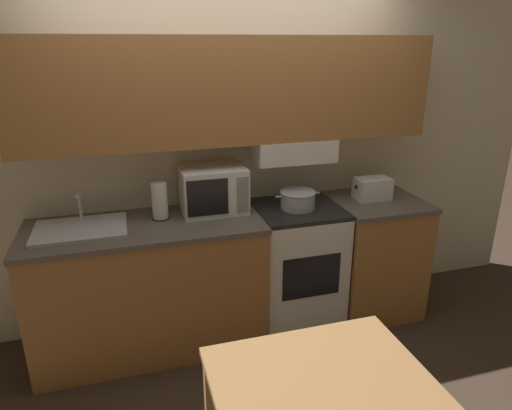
# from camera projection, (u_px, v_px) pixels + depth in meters

# --- Properties ---
(ground_plane) EXTENTS (16.00, 16.00, 0.00)m
(ground_plane) POSITION_uv_depth(u_px,v_px,m) (231.00, 306.00, 3.78)
(ground_plane) COLOR #3D2D23
(wall_back) EXTENTS (5.22, 0.38, 2.55)m
(wall_back) POSITION_uv_depth(u_px,v_px,m) (230.00, 126.00, 3.21)
(wall_back) COLOR silver
(wall_back) RESTS_ON ground_plane
(lower_counter_main) EXTENTS (1.56, 0.66, 0.93)m
(lower_counter_main) POSITION_uv_depth(u_px,v_px,m) (150.00, 286.00, 3.16)
(lower_counter_main) COLOR #A36B38
(lower_counter_main) RESTS_ON ground_plane
(lower_counter_right_stub) EXTENTS (0.67, 0.66, 0.93)m
(lower_counter_right_stub) POSITION_uv_depth(u_px,v_px,m) (372.00, 255.00, 3.62)
(lower_counter_right_stub) COLOR #A36B38
(lower_counter_right_stub) RESTS_ON ground_plane
(stove_range) EXTENTS (0.61, 0.61, 0.93)m
(stove_range) POSITION_uv_depth(u_px,v_px,m) (296.00, 264.00, 3.47)
(stove_range) COLOR white
(stove_range) RESTS_ON ground_plane
(cooking_pot) EXTENTS (0.34, 0.26, 0.13)m
(cooking_pot) POSITION_uv_depth(u_px,v_px,m) (298.00, 199.00, 3.27)
(cooking_pot) COLOR #B7BABF
(cooking_pot) RESTS_ON stove_range
(microwave) EXTENTS (0.45, 0.35, 0.32)m
(microwave) POSITION_uv_depth(u_px,v_px,m) (213.00, 189.00, 3.19)
(microwave) COLOR white
(microwave) RESTS_ON lower_counter_main
(toaster) EXTENTS (0.28, 0.16, 0.17)m
(toaster) POSITION_uv_depth(u_px,v_px,m) (372.00, 188.00, 3.45)
(toaster) COLOR white
(toaster) RESTS_ON lower_counter_right_stub
(sink_basin) EXTENTS (0.57, 0.41, 0.23)m
(sink_basin) POSITION_uv_depth(u_px,v_px,m) (80.00, 229.00, 2.89)
(sink_basin) COLOR #B7BABF
(sink_basin) RESTS_ON lower_counter_main
(paper_towel_roll) EXTENTS (0.12, 0.12, 0.25)m
(paper_towel_roll) POSITION_uv_depth(u_px,v_px,m) (160.00, 201.00, 3.06)
(paper_towel_roll) COLOR black
(paper_towel_roll) RESTS_ON lower_counter_main
(dining_table) EXTENTS (0.91, 0.75, 0.75)m
(dining_table) POSITION_uv_depth(u_px,v_px,m) (323.00, 406.00, 1.91)
(dining_table) COLOR #9E7042
(dining_table) RESTS_ON ground_plane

